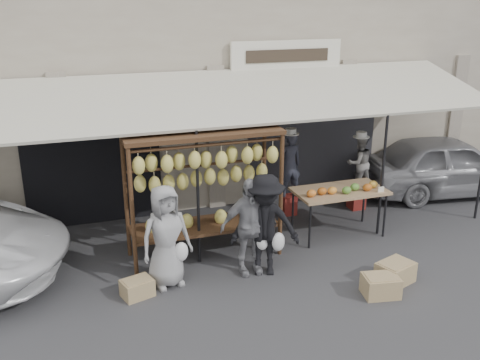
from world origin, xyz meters
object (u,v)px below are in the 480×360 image
object	(u,v)px
customer_mid	(249,227)
crate_near_a	(381,286)
customer_right	(265,225)
sedan	(447,165)
crate_near_b	(395,272)
vendor_left	(290,165)
vendor_right	(359,163)
banana_rack	(204,170)
produce_table	(341,192)
customer_left	(166,236)
crate_far	(137,288)

from	to	relation	value
customer_mid	crate_near_a	size ratio (longest dim) A/B	3.09
customer_right	sedan	xyz separation A→B (m)	(5.27, 2.15, -0.17)
customer_right	crate_near_b	bearing A→B (deg)	-8.54
vendor_left	customer_right	size ratio (longest dim) A/B	0.79
vendor_right	banana_rack	bearing A→B (deg)	16.65
vendor_right	crate_near_b	size ratio (longest dim) A/B	2.12
produce_table	vendor_right	xyz separation A→B (m)	(1.02, 1.08, 0.14)
customer_mid	crate_near_b	distance (m)	2.42
banana_rack	crate_near_b	bearing A→B (deg)	-35.17
crate_near_a	banana_rack	bearing A→B (deg)	135.88
sedan	vendor_left	bearing A→B (deg)	98.01
customer_mid	sedan	xyz separation A→B (m)	(5.50, 2.03, -0.13)
customer_left	crate_near_b	world-z (taller)	customer_left
customer_mid	crate_far	bearing A→B (deg)	-175.54
produce_table	customer_left	bearing A→B (deg)	-167.51
customer_left	customer_right	world-z (taller)	customer_right
crate_far	customer_mid	bearing A→B (deg)	5.03
customer_right	crate_far	distance (m)	2.19
vendor_right	customer_mid	size ratio (longest dim) A/B	0.72
vendor_left	crate_far	xyz separation A→B (m)	(-3.45, -2.23, -0.94)
vendor_left	crate_near_a	world-z (taller)	vendor_left
crate_near_b	vendor_right	bearing A→B (deg)	70.70
customer_mid	crate_far	size ratio (longest dim) A/B	3.63
customer_left	sedan	xyz separation A→B (m)	(6.83, 1.99, -0.14)
banana_rack	crate_far	xyz separation A→B (m)	(-1.32, -0.94, -1.44)
customer_right	sedan	world-z (taller)	customer_right
customer_left	crate_near_a	size ratio (longest dim) A/B	3.13
banana_rack	customer_right	xyz separation A→B (m)	(0.75, -0.89, -0.72)
customer_mid	crate_near_b	xyz separation A→B (m)	(2.09, -1.05, -0.65)
banana_rack	customer_left	size ratio (longest dim) A/B	1.58
sedan	customer_mid	bearing A→B (deg)	118.75
produce_table	sedan	world-z (taller)	sedan
customer_right	vendor_left	bearing A→B (deg)	75.90
customer_mid	sedan	distance (m)	5.87
banana_rack	sedan	xyz separation A→B (m)	(6.01, 1.25, -0.89)
vendor_right	crate_near_a	size ratio (longest dim) A/B	2.24
vendor_left	customer_left	xyz separation A→B (m)	(-2.95, -2.02, -0.25)
vendor_right	customer_right	distance (m)	3.51
produce_table	crate_far	xyz separation A→B (m)	(-3.93, -0.97, -0.74)
crate_near_b	customer_mid	bearing A→B (deg)	153.19
crate_near_a	crate_near_b	xyz separation A→B (m)	(0.44, 0.27, 0.01)
vendor_right	customer_right	world-z (taller)	customer_right
vendor_left	customer_right	distance (m)	2.59
vendor_right	crate_near_a	world-z (taller)	vendor_right
crate_near_b	crate_far	bearing A→B (deg)	167.19
sedan	crate_far	bearing A→B (deg)	115.12
produce_table	customer_mid	distance (m)	2.24
banana_rack	vendor_right	xyz separation A→B (m)	(3.63, 1.11, -0.56)
produce_table	crate_near_a	xyz separation A→B (m)	(-0.44, -2.13, -0.72)
vendor_left	customer_right	world-z (taller)	vendor_left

